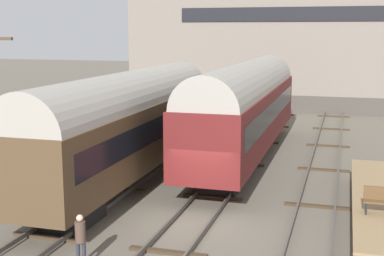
{
  "coord_description": "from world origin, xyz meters",
  "views": [
    {
      "loc": [
        5.25,
        -18.29,
        7.04
      ],
      "look_at": [
        -2.17,
        7.25,
        2.2
      ],
      "focal_mm": 50.0,
      "sensor_mm": 36.0,
      "label": 1
    }
  ],
  "objects": [
    {
      "name": "person_worker",
      "position": [
        -2.21,
        -4.64,
        0.99
      ],
      "size": [
        0.32,
        0.32,
        1.65
      ],
      "color": "#282833",
      "rests_on": "ground"
    },
    {
      "name": "track_right",
      "position": [
        4.33,
        0.0,
        0.14
      ],
      "size": [
        2.6,
        60.0,
        0.26
      ],
      "color": "#4C4742",
      "rests_on": "ground"
    },
    {
      "name": "track_left",
      "position": [
        -4.33,
        0.0,
        0.14
      ],
      "size": [
        2.6,
        60.0,
        0.26
      ],
      "color": "#4C4742",
      "rests_on": "ground"
    },
    {
      "name": "ground_plane",
      "position": [
        0.0,
        0.0,
        0.0
      ],
      "size": [
        200.0,
        200.0,
        0.0
      ],
      "primitive_type": "plane",
      "color": "#60594C"
    },
    {
      "name": "train_car_brown",
      "position": [
        -4.33,
        4.14,
        2.96
      ],
      "size": [
        3.07,
        17.18,
        5.23
      ],
      "color": "black",
      "rests_on": "ground"
    },
    {
      "name": "train_car_maroon",
      "position": [
        0.0,
        10.36,
        3.06
      ],
      "size": [
        3.12,
        18.62,
        5.39
      ],
      "color": "black",
      "rests_on": "ground"
    },
    {
      "name": "track_middle",
      "position": [
        0.0,
        0.0,
        0.14
      ],
      "size": [
        2.6,
        60.0,
        0.26
      ],
      "color": "#4C4742",
      "rests_on": "ground"
    },
    {
      "name": "warehouse_building",
      "position": [
        3.0,
        35.06,
        7.67
      ],
      "size": [
        34.86,
        13.59,
        15.35
      ],
      "color": "#46403A",
      "rests_on": "ground"
    }
  ]
}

